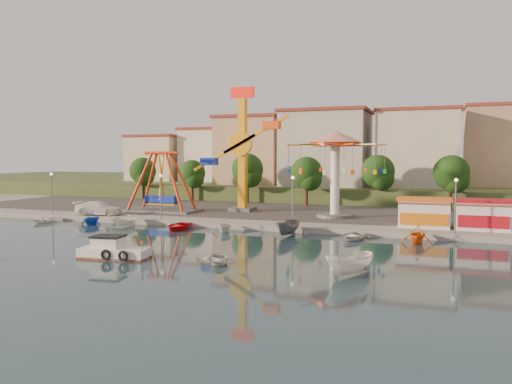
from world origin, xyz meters
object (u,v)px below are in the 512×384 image
at_px(pirate_ship_ride, 162,183).
at_px(kamikaze_tower, 245,153).
at_px(skiff, 350,264).
at_px(cabin_motorboat, 113,252).
at_px(rowboat_a, 218,259).
at_px(wave_swinger, 335,154).
at_px(van, 99,208).

relative_size(pirate_ship_ride, kamikaze_tower, 0.61).
xyz_separation_m(pirate_ship_ride, skiff, (29.39, -25.39, -3.58)).
relative_size(cabin_motorboat, rowboat_a, 1.73).
bearing_deg(wave_swinger, skiff, -76.65).
relative_size(kamikaze_tower, cabin_motorboat, 2.93).
relative_size(pirate_ship_ride, van, 1.69).
bearing_deg(rowboat_a, kamikaze_tower, 82.98).
xyz_separation_m(kamikaze_tower, van, (-15.81, -10.05, -6.87)).
relative_size(rowboat_a, van, 0.55).
distance_m(pirate_ship_ride, van, 8.77).
height_order(cabin_motorboat, van, van).
distance_m(kamikaze_tower, rowboat_a, 30.94).
xyz_separation_m(wave_swinger, cabin_motorboat, (-11.96, -27.23, -7.69)).
bearing_deg(wave_swinger, cabin_motorboat, -113.72).
height_order(rowboat_a, van, van).
bearing_deg(skiff, wave_swinger, 136.04).
height_order(cabin_motorboat, skiff, cabin_motorboat).
height_order(wave_swinger, skiff, wave_swinger).
distance_m(wave_swinger, van, 30.12).
xyz_separation_m(wave_swinger, skiff, (6.36, -26.80, -7.38)).
distance_m(kamikaze_tower, skiff, 35.47).
relative_size(pirate_ship_ride, skiff, 2.38).
height_order(kamikaze_tower, rowboat_a, kamikaze_tower).
bearing_deg(pirate_ship_ride, skiff, -40.82).
bearing_deg(rowboat_a, cabin_motorboat, 162.19).
bearing_deg(cabin_motorboat, skiff, -6.21).
bearing_deg(pirate_ship_ride, rowboat_a, -51.69).
distance_m(skiff, van, 39.55).
bearing_deg(van, skiff, -130.42).
xyz_separation_m(wave_swinger, rowboat_a, (-3.45, -26.20, -7.86)).
bearing_deg(rowboat_a, skiff, -28.16).
xyz_separation_m(pirate_ship_ride, kamikaze_tower, (10.53, 3.69, 3.93)).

